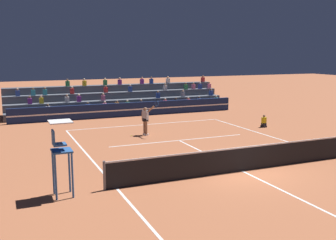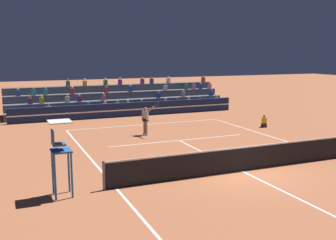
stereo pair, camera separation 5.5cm
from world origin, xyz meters
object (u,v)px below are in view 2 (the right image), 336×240
ball_kid_courtside (264,122)px  umpire_chair (60,148)px  tennis_player (146,119)px  tennis_ball (131,136)px

ball_kid_courtside → umpire_chair: bearing=-151.4°
tennis_player → tennis_ball: (-0.92, 0.03, -0.94)m
ball_kid_courtside → tennis_ball: bearing=175.6°
ball_kid_courtside → tennis_ball: size_ratio=12.43×
tennis_ball → ball_kid_courtside: bearing=-4.4°
umpire_chair → tennis_ball: bearing=58.3°
umpire_chair → tennis_ball: size_ratio=39.26×
umpire_chair → tennis_ball: umpire_chair is taller
ball_kid_courtside → tennis_ball: ball_kid_courtside is taller
umpire_chair → tennis_ball: 10.22m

